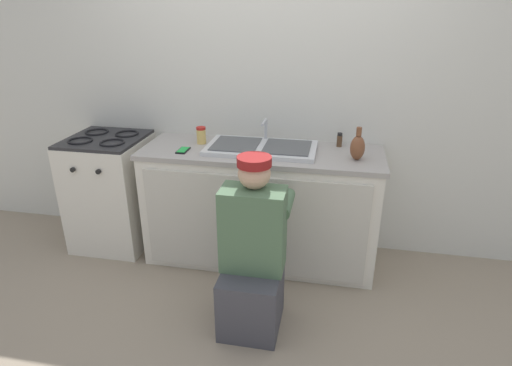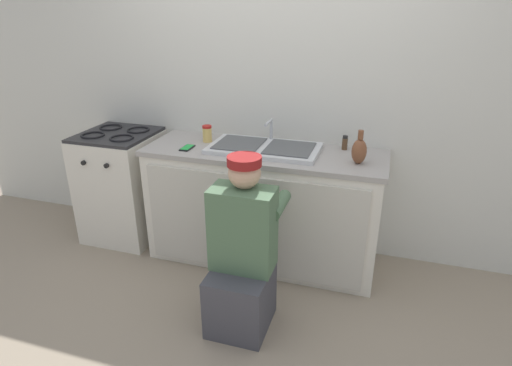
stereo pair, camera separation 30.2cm
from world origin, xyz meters
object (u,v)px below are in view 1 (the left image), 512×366
Objects in this scene: condiment_jar at (201,135)px; vase_decorative at (358,147)px; cell_phone at (183,150)px; spice_bottle_pepper at (340,140)px; plumber_person at (252,260)px; sink_double_basin at (261,147)px; stove_range at (112,191)px.

vase_decorative is (1.16, -0.15, 0.03)m from condiment_jar.
spice_bottle_pepper reaches higher than cell_phone.
condiment_jar is (-0.57, 0.84, 0.51)m from plumber_person.
condiment_jar is at bearing 124.09° from plumber_person.
sink_double_basin is 0.59m from spice_bottle_pepper.
vase_decorative is (0.68, -0.08, 0.07)m from sink_double_basin.
stove_range is at bearing 150.10° from plumber_person.
condiment_jar is 0.22m from cell_phone.
sink_double_basin reaches higher than cell_phone.
plumber_person reaches higher than condiment_jar.
plumber_person is 7.89× the size of cell_phone.
stove_range is 8.92× the size of spice_bottle_pepper.
stove_range is at bearing 169.20° from cell_phone.
plumber_person is 1.14m from condiment_jar.
vase_decorative is at bearing -7.25° from condiment_jar.
spice_bottle_pepper is 0.46× the size of vase_decorative.
plumber_person reaches higher than stove_range.
sink_double_basin is at bearing -161.20° from spice_bottle_pepper.
condiment_jar reaches higher than cell_phone.
vase_decorative is at bearing 2.52° from cell_phone.
cell_phone is (-0.08, -0.20, -0.06)m from condiment_jar.
sink_double_basin is 6.25× the size of condiment_jar.
cell_phone is (-0.55, -0.14, -0.01)m from sink_double_basin.
spice_bottle_pepper is (1.04, 0.12, -0.01)m from condiment_jar.
spice_bottle_pepper is (0.47, 0.97, 0.49)m from plumber_person.
sink_double_basin is 5.71× the size of cell_phone.
condiment_jar is at bearing 69.41° from cell_phone.
cell_phone is 0.61× the size of vase_decorative.
spice_bottle_pepper is at bearing 64.12° from plumber_person.
sink_double_basin is 0.72× the size of plumber_person.
spice_bottle_pepper is at bearing 6.81° from condiment_jar.
spice_bottle_pepper is at bearing 114.22° from vase_decorative.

